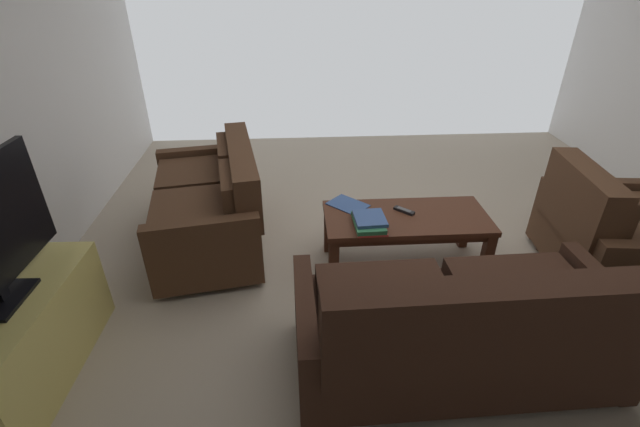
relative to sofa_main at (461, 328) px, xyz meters
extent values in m
cube|color=tan|center=(0.03, -1.00, -0.37)|extent=(5.47, 5.80, 0.01)
cylinder|color=black|center=(-0.69, -0.42, -0.33)|extent=(0.05, 0.05, 0.06)
cylinder|color=black|center=(0.71, -0.39, -0.33)|extent=(0.05, 0.05, 0.06)
cylinder|color=black|center=(-0.70, 0.25, -0.33)|extent=(0.05, 0.05, 0.06)
cylinder|color=black|center=(0.69, 0.27, -0.33)|extent=(0.05, 0.05, 0.06)
cube|color=#382116|center=(0.00, -0.07, -0.13)|extent=(1.57, 0.81, 0.35)
cube|color=#382116|center=(-0.39, -0.10, 0.10)|extent=(0.74, 0.70, 0.10)
cube|color=#382116|center=(0.39, -0.09, 0.10)|extent=(0.74, 0.70, 0.10)
cube|color=#382116|center=(0.00, 0.26, 0.25)|extent=(1.56, 0.21, 0.51)
cube|color=#382116|center=(-0.39, 0.14, 0.25)|extent=(0.70, 0.13, 0.36)
cube|color=#382116|center=(0.39, 0.16, 0.25)|extent=(0.70, 0.13, 0.36)
cube|color=#382116|center=(-0.83, -0.09, -0.06)|extent=(0.11, 0.78, 0.51)
cube|color=#382116|center=(0.83, -0.06, -0.06)|extent=(0.11, 0.78, 0.51)
cylinder|color=black|center=(2.00, -1.92, -0.33)|extent=(0.06, 0.06, 0.06)
cylinder|color=black|center=(1.83, -0.89, -0.33)|extent=(0.06, 0.06, 0.06)
cylinder|color=black|center=(1.36, -2.03, -0.33)|extent=(0.06, 0.06, 0.06)
cylinder|color=black|center=(1.19, -0.99, -0.33)|extent=(0.06, 0.06, 0.06)
cube|color=#4C301E|center=(1.60, -1.46, -0.11)|extent=(0.96, 1.32, 0.38)
cube|color=#4C301E|center=(1.67, -1.75, 0.13)|extent=(0.76, 0.67, 0.10)
cube|color=#4C301E|center=(1.56, -1.16, 0.13)|extent=(0.76, 0.67, 0.10)
cube|color=#4C301E|center=(1.28, -1.51, 0.24)|extent=(0.38, 1.23, 0.43)
cube|color=#4C301E|center=(1.43, -1.79, 0.24)|extent=(0.21, 0.56, 0.29)
cube|color=#4C301E|center=(1.33, -1.20, 0.24)|extent=(0.21, 0.56, 0.29)
cube|color=#4C301E|center=(1.71, -2.11, -0.04)|extent=(0.78, 0.23, 0.54)
cube|color=#4C301E|center=(1.49, -0.81, -0.04)|extent=(0.78, 0.23, 0.54)
cube|color=#4C2819|center=(0.05, -1.05, 0.06)|extent=(1.20, 0.54, 0.04)
cube|color=#4C2819|center=(0.05, -1.05, 0.01)|extent=(1.10, 0.49, 0.05)
cube|color=#4C2819|center=(-0.50, -1.28, -0.16)|extent=(0.07, 0.07, 0.40)
cube|color=#4C2819|center=(0.61, -1.28, -0.16)|extent=(0.07, 0.07, 0.40)
cube|color=#4C2819|center=(-0.50, -0.83, -0.16)|extent=(0.07, 0.07, 0.40)
cube|color=#4C2819|center=(0.61, -0.83, -0.16)|extent=(0.07, 0.07, 0.40)
cylinder|color=#472D1C|center=(-1.09, -0.16, -0.08)|extent=(0.04, 0.04, 0.56)
cube|color=#D8C666|center=(2.37, -0.15, -0.09)|extent=(0.50, 1.10, 0.55)
cube|color=black|center=(2.49, -0.16, -0.09)|extent=(0.05, 0.92, 0.33)
cube|color=black|center=(2.38, -0.22, -0.09)|extent=(0.21, 0.25, 0.06)
cube|color=black|center=(2.37, -0.15, 0.20)|extent=(0.21, 0.33, 0.02)
cube|color=black|center=(2.37, -0.15, 0.24)|extent=(0.04, 0.06, 0.06)
cylinder|color=black|center=(-1.86, -1.09, -0.33)|extent=(0.06, 0.06, 0.06)
cylinder|color=black|center=(-1.06, -0.54, -0.33)|extent=(0.06, 0.06, 0.06)
cylinder|color=black|center=(-1.12, -1.17, -0.33)|extent=(0.06, 0.06, 0.06)
cube|color=#4C301E|center=(-1.46, -0.82, -0.12)|extent=(0.94, 0.87, 0.37)
cube|color=#4C301E|center=(-1.48, -0.81, 0.12)|extent=(0.83, 0.81, 0.10)
cube|color=#4C301E|center=(-1.09, -0.85, 0.26)|extent=(0.26, 0.80, 0.49)
cube|color=#4C301E|center=(-1.20, -0.84, 0.26)|extent=(0.19, 0.72, 0.35)
cube|color=#4C301E|center=(-1.50, -1.26, -0.05)|extent=(0.86, 0.19, 0.53)
cube|color=#C63833|center=(0.35, -0.92, 0.09)|extent=(0.21, 0.28, 0.02)
cube|color=#337F51|center=(0.36, -0.92, 0.11)|extent=(0.21, 0.29, 0.03)
cube|color=#385693|center=(0.35, -0.93, 0.14)|extent=(0.22, 0.24, 0.03)
cube|color=black|center=(0.06, -1.11, 0.09)|extent=(0.15, 0.14, 0.02)
cube|color=#59595B|center=(0.06, -1.11, 0.10)|extent=(0.10, 0.10, 0.00)
cube|color=#385693|center=(0.46, -1.24, 0.08)|extent=(0.34, 0.34, 0.01)
camera|label=1|loc=(0.86, 1.65, 1.70)|focal=24.51mm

